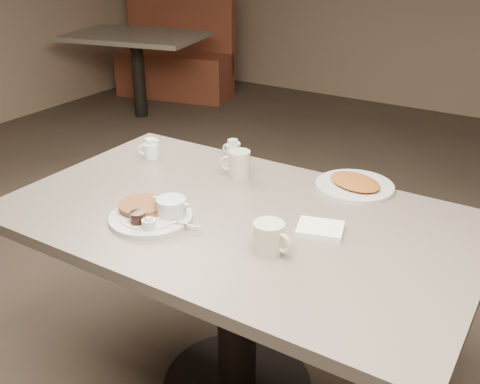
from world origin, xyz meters
The scene contains 10 objects.
room centered at (0.00, 0.00, 1.40)m, with size 7.04×8.04×2.84m.
diner_table centered at (0.00, 0.00, 0.58)m, with size 1.50×0.90×0.75m.
main_plate centered at (-0.21, -0.17, 0.77)m, with size 0.33×0.29×0.07m.
coffee_mug_near centered at (0.20, -0.14, 0.80)m, with size 0.13×0.10×0.09m.
napkin centered at (0.27, 0.04, 0.76)m, with size 0.16×0.14×0.02m.
coffee_mug_far centered at (-0.15, 0.25, 0.80)m, with size 0.12×0.11×0.10m.
creamer_left centered at (-0.55, 0.23, 0.79)m, with size 0.08×0.07×0.08m.
creamer_right centered at (-0.27, 0.39, 0.79)m, with size 0.09×0.08×0.08m.
hash_plate centered at (0.25, 0.39, 0.76)m, with size 0.36×0.36×0.04m.
booth_back_left centered at (-2.71, 3.08, 0.41)m, with size 1.42×1.58×1.12m.
Camera 1 is at (0.83, -1.31, 1.57)m, focal length 41.02 mm.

